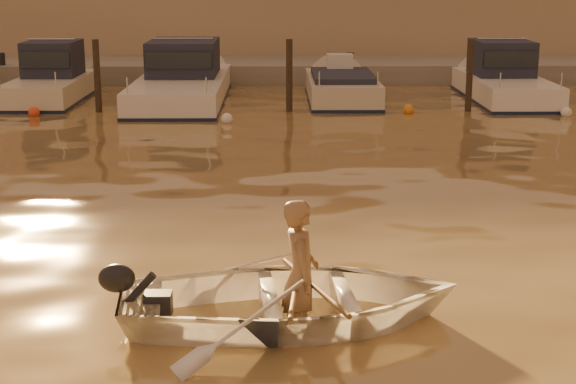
{
  "coord_description": "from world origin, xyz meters",
  "views": [
    {
      "loc": [
        -0.56,
        -10.58,
        3.85
      ],
      "look_at": [
        -0.4,
        1.68,
        0.75
      ],
      "focal_mm": 55.0,
      "sensor_mm": 36.0,
      "label": 1
    }
  ],
  "objects_px": {
    "moored_boat_1": "(50,80)",
    "moored_boat_4": "(505,79)",
    "person": "(301,275)",
    "dinghy": "(292,299)",
    "waterfront_building": "(289,5)",
    "moored_boat_3": "(342,93)",
    "moored_boat_2": "(182,80)"
  },
  "relations": [
    {
      "from": "person",
      "to": "moored_boat_3",
      "type": "bearing_deg",
      "value": -11.24
    },
    {
      "from": "moored_boat_3",
      "to": "moored_boat_4",
      "type": "distance_m",
      "value": 4.96
    },
    {
      "from": "dinghy",
      "to": "moored_boat_4",
      "type": "relative_size",
      "value": 0.59
    },
    {
      "from": "person",
      "to": "waterfront_building",
      "type": "distance_m",
      "value": 28.38
    },
    {
      "from": "moored_boat_3",
      "to": "dinghy",
      "type": "bearing_deg",
      "value": -96.0
    },
    {
      "from": "moored_boat_2",
      "to": "moored_boat_4",
      "type": "relative_size",
      "value": 1.3
    },
    {
      "from": "moored_boat_2",
      "to": "moored_boat_3",
      "type": "bearing_deg",
      "value": 0.0
    },
    {
      "from": "moored_boat_2",
      "to": "moored_boat_3",
      "type": "relative_size",
      "value": 1.45
    },
    {
      "from": "person",
      "to": "dinghy",
      "type": "bearing_deg",
      "value": 90.0
    },
    {
      "from": "dinghy",
      "to": "moored_boat_4",
      "type": "height_order",
      "value": "moored_boat_4"
    },
    {
      "from": "moored_boat_4",
      "to": "waterfront_building",
      "type": "relative_size",
      "value": 0.14
    },
    {
      "from": "moored_boat_3",
      "to": "moored_boat_2",
      "type": "bearing_deg",
      "value": 180.0
    },
    {
      "from": "person",
      "to": "moored_boat_2",
      "type": "height_order",
      "value": "moored_boat_2"
    },
    {
      "from": "moored_boat_2",
      "to": "moored_boat_4",
      "type": "height_order",
      "value": "same"
    },
    {
      "from": "person",
      "to": "moored_boat_2",
      "type": "bearing_deg",
      "value": 4.63
    },
    {
      "from": "person",
      "to": "moored_boat_2",
      "type": "relative_size",
      "value": 0.2
    },
    {
      "from": "moored_boat_2",
      "to": "moored_boat_3",
      "type": "xyz_separation_m",
      "value": [
        4.83,
        0.0,
        -0.4
      ]
    },
    {
      "from": "moored_boat_4",
      "to": "person",
      "type": "bearing_deg",
      "value": -111.04
    },
    {
      "from": "dinghy",
      "to": "person",
      "type": "bearing_deg",
      "value": -90.0
    },
    {
      "from": "moored_boat_1",
      "to": "moored_boat_2",
      "type": "height_order",
      "value": "same"
    },
    {
      "from": "moored_boat_1",
      "to": "moored_boat_4",
      "type": "relative_size",
      "value": 0.9
    },
    {
      "from": "moored_boat_1",
      "to": "waterfront_building",
      "type": "relative_size",
      "value": 0.13
    },
    {
      "from": "moored_boat_2",
      "to": "moored_boat_3",
      "type": "height_order",
      "value": "moored_boat_2"
    },
    {
      "from": "dinghy",
      "to": "person",
      "type": "height_order",
      "value": "person"
    },
    {
      "from": "moored_boat_4",
      "to": "dinghy",
      "type": "bearing_deg",
      "value": -111.32
    },
    {
      "from": "dinghy",
      "to": "moored_boat_2",
      "type": "relative_size",
      "value": 0.45
    },
    {
      "from": "person",
      "to": "moored_boat_2",
      "type": "xyz_separation_m",
      "value": [
        -3.11,
        17.31,
        0.07
      ]
    },
    {
      "from": "moored_boat_1",
      "to": "moored_boat_3",
      "type": "distance_m",
      "value": 8.8
    },
    {
      "from": "dinghy",
      "to": "waterfront_building",
      "type": "bearing_deg",
      "value": -6.36
    },
    {
      "from": "dinghy",
      "to": "moored_boat_4",
      "type": "bearing_deg",
      "value": -26.87
    },
    {
      "from": "person",
      "to": "moored_boat_4",
      "type": "xyz_separation_m",
      "value": [
        6.66,
        17.31,
        0.07
      ]
    },
    {
      "from": "person",
      "to": "moored_boat_4",
      "type": "bearing_deg",
      "value": -26.6
    }
  ]
}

